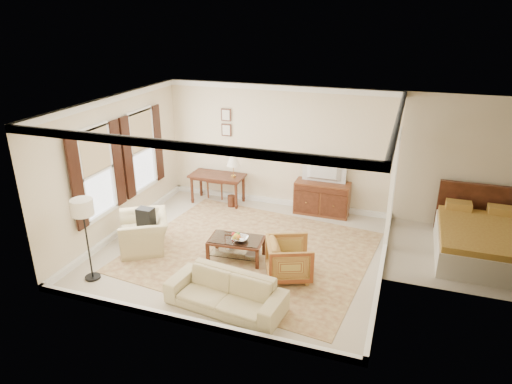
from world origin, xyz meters
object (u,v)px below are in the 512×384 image
Objects in this scene: sideboard at (322,198)px; striped_armchair at (289,257)px; club_armchair at (144,227)px; writing_desk at (217,179)px; tv at (324,163)px; sofa at (226,287)px; coffee_table at (236,243)px.

striped_armchair is at bearing -90.03° from sideboard.
club_armchair reaches higher than striped_armchair.
striped_armchair reaches higher than writing_desk.
sideboard is 2.89m from striped_armchair.
tv is 4.18m from club_armchair.
sofa reaches higher than writing_desk.
coffee_table is (-1.13, -2.60, -0.06)m from sideboard.
coffee_table is (-1.13, -2.58, -0.92)m from tv.
sofa is at bearing -74.84° from coffee_table.
tv reaches higher than striped_armchair.
coffee_table is at bearing -59.47° from writing_desk.
club_armchair is (-3.02, -2.78, -0.79)m from tv.
writing_desk is 2.85m from coffee_table.
tv is 3.00m from striped_armchair.
sideboard is 0.66× the size of sofa.
club_armchair reaches higher than coffee_table.
sofa is (-0.72, -1.21, -0.02)m from striped_armchair.
striped_armchair is at bearing 55.33° from club_armchair.
sideboard reaches higher than writing_desk.
club_armchair reaches higher than sofa.
sideboard is 1.60× the size of striped_armchair.
club_armchair is at bearing -174.12° from coffee_table.
tv is at bearing 3.08° from writing_desk.
sofa is (0.41, -1.50, 0.04)m from coffee_table.
striped_armchair is (2.57, -2.74, -0.22)m from writing_desk.
club_armchair is at bearing 65.82° from striped_armchair.
sofa is at bearing -99.97° from sideboard.
writing_desk is 2.65m from tv.
club_armchair is 0.56× the size of sofa.
striped_armchair reaches higher than coffee_table.
tv reaches higher than sideboard.
sofa is (-0.72, -4.08, -0.88)m from tv.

